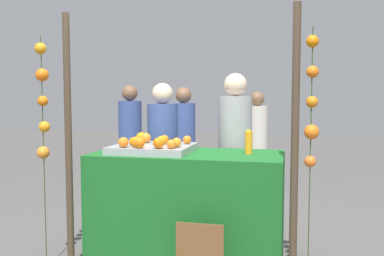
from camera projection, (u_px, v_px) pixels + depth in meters
stall_counter at (188, 206)px, 3.70m from camera, size 1.60×0.77×0.93m
orange_tray at (153, 148)px, 3.71m from camera, size 0.67×0.60×0.06m
orange_0 at (141, 137)px, 3.95m from camera, size 0.09×0.09×0.09m
orange_1 at (177, 143)px, 3.54m from camera, size 0.08×0.08×0.08m
orange_2 at (161, 140)px, 3.72m from camera, size 0.08×0.08×0.08m
orange_3 at (139, 143)px, 3.48m from camera, size 0.09×0.09×0.09m
orange_4 at (165, 139)px, 3.83m from camera, size 0.07×0.07×0.07m
orange_5 at (171, 144)px, 3.46m from camera, size 0.07×0.07×0.07m
orange_6 at (136, 142)px, 3.57m from camera, size 0.09×0.09×0.09m
orange_7 at (133, 142)px, 3.66m from camera, size 0.07×0.07×0.07m
orange_8 at (187, 140)px, 3.78m from camera, size 0.07×0.07×0.07m
orange_9 at (146, 138)px, 3.88m from camera, size 0.09×0.09×0.09m
orange_10 at (123, 142)px, 3.53m from camera, size 0.09×0.09×0.09m
orange_11 at (158, 143)px, 3.46m from camera, size 0.09×0.09×0.09m
juice_bottle at (249, 142)px, 3.59m from camera, size 0.06×0.06×0.21m
vendor_left at (163, 165)px, 4.36m from camera, size 0.31×0.31×1.54m
vendor_right at (235, 163)px, 4.21m from camera, size 0.33×0.33×1.63m
crowd_person_0 at (130, 147)px, 5.83m from camera, size 0.31×0.31×1.55m
crowd_person_1 at (257, 148)px, 5.97m from camera, size 0.29×0.29×1.47m
crowd_person_2 at (183, 150)px, 5.57m from camera, size 0.31×0.31×1.52m
canopy_post_left at (69, 144)px, 3.45m from camera, size 0.06×0.06×2.07m
canopy_post_right at (295, 150)px, 3.04m from camera, size 0.06×0.06×2.07m
garland_strand_left at (43, 103)px, 3.45m from camera, size 0.11×0.11×1.89m
garland_strand_right at (312, 106)px, 2.98m from camera, size 0.10×0.10×1.89m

